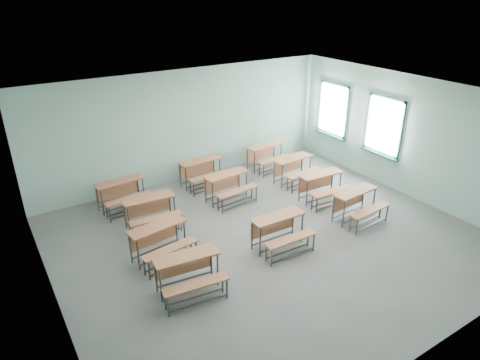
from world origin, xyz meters
The scene contains 12 objects.
room centered at (0.08, 0.03, 1.60)m, with size 9.04×8.04×3.24m.
desk_unit_r0c0 centered at (-2.34, -0.69, 0.51)m, with size 1.29×0.95×0.75m.
desk_unit_r0c1 centered at (-0.02, -0.44, 0.51)m, with size 1.23×0.84×0.75m.
desk_unit_r0c2 centered at (2.30, -0.47, 0.51)m, with size 1.26×0.89×0.75m.
desk_unit_r1c0 centered at (-2.35, 0.58, 0.51)m, with size 1.30×0.96×0.75m.
desk_unit_r1c2 centered at (2.29, 0.75, 0.51)m, with size 1.25×0.88×0.75m.
desk_unit_r2c0 centered at (-2.04, 1.88, 0.51)m, with size 1.27×0.90×0.75m.
desk_unit_r2c1 centered at (0.20, 2.07, 0.51)m, with size 1.27×0.92×0.75m.
desk_unit_r2c2 centered at (2.40, 2.02, 0.51)m, with size 1.27×0.91×0.75m.
desk_unit_r3c0 centered at (-2.30, 3.16, 0.51)m, with size 1.27×0.91×0.75m.
desk_unit_r3c1 centered at (0.06, 3.28, 0.51)m, with size 1.24×0.86×0.75m.
desk_unit_r3c2 centered at (2.32, 3.29, 0.51)m, with size 1.29×0.94×0.75m.
Camera 1 is at (-5.00, -6.62, 5.29)m, focal length 32.00 mm.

